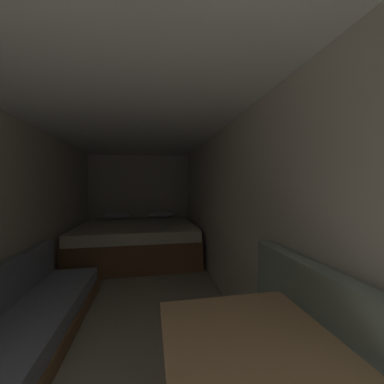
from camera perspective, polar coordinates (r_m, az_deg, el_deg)
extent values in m
plane|color=#B2A893|center=(3.00, -15.50, -26.22)|extent=(7.52, 7.52, 0.00)
cube|color=beige|center=(5.44, -13.04, -2.05)|extent=(2.38, 0.05, 2.12)
cube|color=beige|center=(3.01, -38.42, -5.16)|extent=(0.05, 5.52, 2.12)
cube|color=beige|center=(2.82, 8.75, -5.29)|extent=(0.05, 5.52, 2.12)
cube|color=white|center=(2.76, -15.82, 17.25)|extent=(2.38, 5.52, 0.05)
cube|color=brown|center=(4.59, -13.53, -13.09)|extent=(2.16, 1.84, 0.48)
cube|color=beige|center=(4.52, -13.56, -9.01)|extent=(2.12, 1.80, 0.18)
ellipsoid|color=white|center=(5.25, -18.49, -5.76)|extent=(0.60, 0.29, 0.15)
ellipsoid|color=white|center=(5.20, -7.76, -5.76)|extent=(0.60, 0.29, 0.15)
cube|color=#9E7247|center=(2.49, -39.05, -30.94)|extent=(0.67, 2.75, 0.14)
cube|color=#8C93A8|center=(2.41, -39.12, -27.94)|extent=(0.63, 2.71, 0.16)
cube|color=gray|center=(1.40, 31.47, -27.28)|extent=(0.10, 1.25, 0.53)
cube|color=tan|center=(1.15, 13.85, -32.06)|extent=(0.70, 0.66, 0.02)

